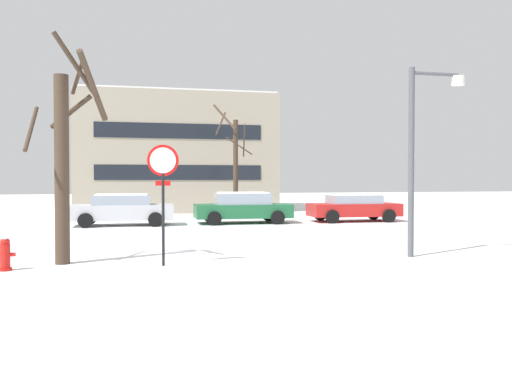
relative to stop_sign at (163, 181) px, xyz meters
name	(u,v)px	position (x,y,z in m)	size (l,w,h in m)	color
ground_plane	(187,251)	(0.79, 2.39, -2.06)	(120.00, 120.00, 0.00)	white
road_surface	(177,238)	(0.79, 5.98, -2.05)	(80.00, 9.17, 0.00)	silver
stop_sign	(163,181)	(0.00, 0.00, 0.00)	(0.75, 0.14, 2.93)	black
fire_hydrant	(5,253)	(-3.57, 0.08, -1.66)	(0.44, 0.30, 0.79)	red
street_lamp	(422,140)	(6.89, 0.00, 1.09)	(1.64, 0.36, 5.09)	#4C4F54
parked_car_silver	(122,209)	(-1.26, 11.55, -1.32)	(4.56, 2.06, 1.42)	silver
parked_car_green	(243,207)	(4.29, 11.61, -1.30)	(4.55, 2.23, 1.47)	#1E6038
parked_car_red	(354,207)	(9.83, 11.42, -1.35)	(4.45, 2.09, 1.35)	red
tree_near_corner	(64,157)	(-2.36, 0.79, 0.59)	(1.85, 1.82, 5.51)	#423326
tree_far_mid	(234,162)	(4.55, 15.13, 0.93)	(1.98, 2.35, 6.09)	#423326
building_far_left	(174,155)	(1.96, 24.03, 1.71)	(12.38, 10.06, 7.53)	#9E937F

